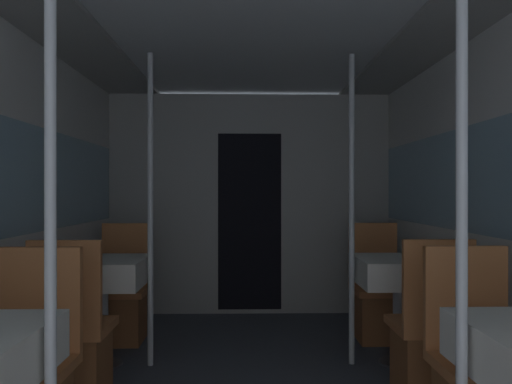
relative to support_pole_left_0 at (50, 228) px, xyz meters
name	(u,v)px	position (x,y,z in m)	size (l,w,h in m)	color
wall_right	(509,208)	(2.17, 1.03, 0.03)	(0.05, 6.70, 2.22)	silver
ceiling_panel	(253,7)	(0.72, 1.03, 1.16)	(2.89, 6.70, 0.07)	silver
bulkhead_far	(250,204)	(0.72, 3.34, 0.00)	(2.84, 0.09, 2.22)	#A8A8A3
support_pole_left_0	(50,228)	(0.00, 0.00, 0.00)	(0.04, 0.04, 2.22)	silver
dining_table_left_1	(102,275)	(-0.34, 1.82, -0.47)	(0.61, 0.61, 0.76)	#4C4C51
chair_left_near_1	(74,350)	(-0.34, 1.25, -0.82)	(0.42, 0.42, 0.96)	#9C5B31
chair_left_far_1	(122,306)	(-0.34, 2.40, -0.82)	(0.42, 0.42, 0.96)	#9C5B31
support_pole_left_1	(150,209)	(0.00, 1.82, 0.00)	(0.04, 0.04, 2.22)	silver
support_pole_right_0	(462,227)	(1.44, 0.00, 0.00)	(0.04, 0.04, 2.22)	silver
dining_table_right_1	(399,274)	(1.79, 1.82, -0.47)	(0.61, 0.61, 0.76)	#4C4C51
chair_right_near_1	(428,348)	(1.79, 1.25, -0.82)	(0.42, 0.42, 0.96)	#9C5B31
chair_right_far_1	(378,305)	(1.79, 2.40, -0.82)	(0.42, 0.42, 0.96)	#9C5B31
support_pole_right_1	(352,209)	(1.44, 1.82, 0.00)	(0.04, 0.04, 2.22)	silver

